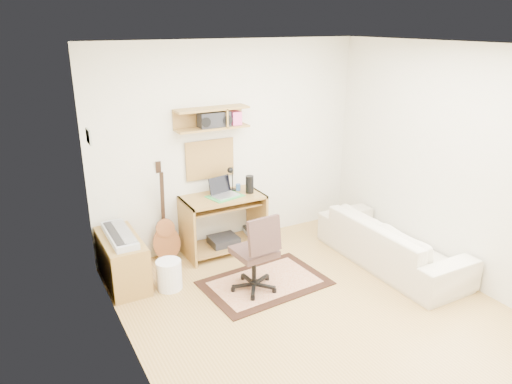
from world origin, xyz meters
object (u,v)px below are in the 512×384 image
cabinet (122,260)px  printer (261,233)px  desk (223,224)px  task_chair (254,252)px  sofa (392,235)px

cabinet → printer: size_ratio=2.09×
desk → task_chair: size_ratio=1.08×
desk → cabinet: size_ratio=1.11×
desk → cabinet: 1.34m
desk → printer: desk is taller
desk → printer: 0.66m
cabinet → sofa: size_ratio=0.46×
sofa → desk: bearing=52.1°
task_chair → cabinet: size_ratio=1.03×
cabinet → sofa: (2.96, -1.10, 0.11)m
desk → task_chair: bearing=-95.9°
printer → sofa: sofa is taller
desk → sofa: size_ratio=0.51×
cabinet → sofa: bearing=-20.3°
task_chair → sofa: size_ratio=0.47×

